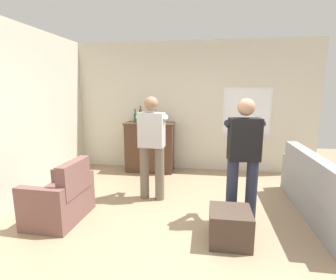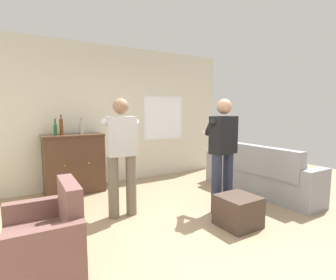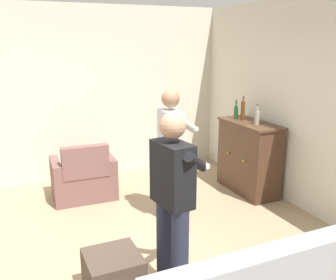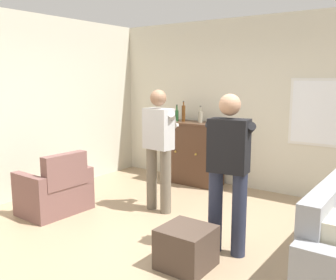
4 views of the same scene
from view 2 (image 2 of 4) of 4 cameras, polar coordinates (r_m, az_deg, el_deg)
The scene contains 11 objects.
ground at distance 3.57m, azimuth 4.78°, elevation -18.71°, with size 10.40×10.40×0.00m, color #9E8466.
wall_back_with_window at distance 5.60m, azimuth -11.17°, elevation 5.24°, with size 5.20×0.15×2.80m.
couch at distance 5.09m, azimuth 18.61°, elevation -7.10°, with size 0.57×2.28×0.90m.
armchair at distance 2.85m, azimuth -25.04°, elevation -19.71°, with size 0.68×0.90×0.85m.
sideboard_cabinet at distance 5.09m, azimuth -19.73°, elevation -4.89°, with size 1.06×0.49×1.08m.
bottle_wine_green at distance 4.96m, azimuth -22.21°, elevation 2.70°, with size 0.06×0.06×0.36m.
bottle_liquor_amber at distance 4.89m, azimuth -23.31°, elevation 2.18°, with size 0.06×0.06×0.29m.
bottle_spirits_clear at distance 5.03m, azimuth -18.38°, elevation 2.41°, with size 0.07×0.07×0.29m.
ottoman at distance 3.67m, azimuth 15.00°, elevation -14.72°, with size 0.48×0.48×0.40m, color #47382D.
person_standing_left at distance 3.74m, azimuth -10.09°, elevation -2.49°, with size 0.56×0.49×1.68m.
person_standing_right at distance 3.96m, azimuth 11.77°, elevation -2.04°, with size 0.55×0.50×1.68m.
Camera 2 is at (-1.92, -2.59, 1.53)m, focal length 28.00 mm.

